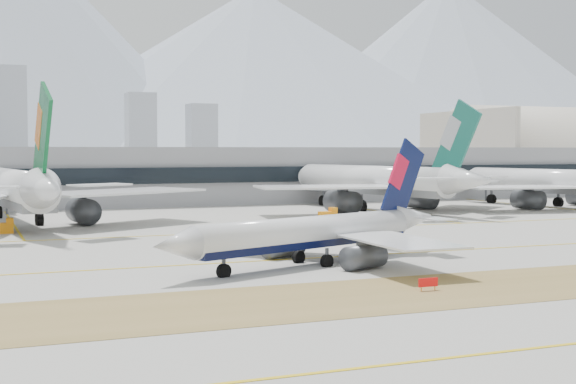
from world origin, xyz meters
name	(u,v)px	position (x,y,z in m)	size (l,w,h in m)	color
ground	(361,250)	(0.00, 0.00, 0.00)	(3000.00, 3000.00, 0.00)	#9C9992
taxiing_airliner	(317,233)	(-11.39, -10.22, 3.87)	(45.76, 38.67, 16.07)	white
widebody_eva	(16,191)	(-43.27, 54.67, 6.71)	(70.47, 69.35, 25.26)	white
widebody_cathay	(379,182)	(37.89, 64.67, 6.67)	(68.85, 68.44, 25.10)	white
widebody_china_air	(552,183)	(83.20, 58.44, 6.01)	(61.94, 61.60, 22.61)	white
terminal	(169,175)	(0.00, 114.84, 7.50)	(280.00, 43.10, 15.00)	gray
hangar	(566,188)	(154.56, 135.00, 0.14)	(91.00, 60.00, 60.00)	beige
hold_sign_left	(428,283)	(-8.84, -32.00, 0.88)	(2.20, 0.15, 1.35)	red
gse_c	(328,215)	(16.16, 45.83, 1.05)	(3.55, 2.00, 2.60)	orange
gse_b	(3,227)	(-46.06, 43.39, 1.05)	(3.55, 2.00, 2.60)	orange
mountain_ridge	(14,55)	(33.00, 1404.14, 181.85)	(2830.00, 1120.00, 470.00)	#9EA8B7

